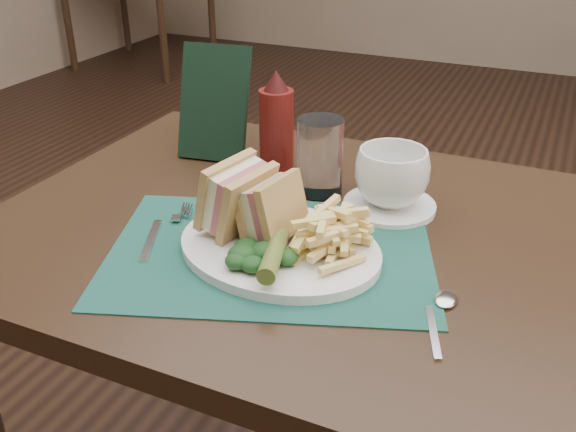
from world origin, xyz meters
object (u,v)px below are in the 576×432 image
at_px(sandwich_half_a, 225,192).
at_px(check_presenter, 214,103).
at_px(drinking_glass, 320,157).
at_px(ketchup_bottle, 276,122).
at_px(plate, 279,248).
at_px(placemat, 270,252).
at_px(table_bg_left, 141,13).
at_px(table_main, 284,397).
at_px(coffee_cup, 392,177).
at_px(sandwich_half_b, 259,203).
at_px(saucer, 389,206).

bearing_deg(sandwich_half_a, check_presenter, 133.90).
height_order(drinking_glass, ketchup_bottle, ketchup_bottle).
xyz_separation_m(sandwich_half_a, drinking_glass, (0.07, 0.20, -0.01)).
bearing_deg(plate, placemat, -162.81).
distance_m(table_bg_left, sandwich_half_a, 3.97).
height_order(table_main, drinking_glass, drinking_glass).
distance_m(placemat, coffee_cup, 0.24).
height_order(table_main, coffee_cup, coffee_cup).
bearing_deg(check_presenter, coffee_cup, -21.05).
relative_size(sandwich_half_b, drinking_glass, 0.72).
relative_size(sandwich_half_b, coffee_cup, 0.79).
bearing_deg(sandwich_half_a, table_bg_left, 139.43).
xyz_separation_m(sandwich_half_a, check_presenter, (-0.17, 0.27, 0.03)).
xyz_separation_m(coffee_cup, drinking_glass, (-0.13, 0.01, 0.01)).
bearing_deg(drinking_glass, table_bg_left, 130.73).
bearing_deg(ketchup_bottle, sandwich_half_a, -82.03).
height_order(table_main, ketchup_bottle, ketchup_bottle).
relative_size(table_bg_left, coffee_cup, 7.62).
bearing_deg(coffee_cup, drinking_glass, 174.88).
xyz_separation_m(coffee_cup, check_presenter, (-0.37, 0.09, 0.05)).
height_order(drinking_glass, check_presenter, check_presenter).
xyz_separation_m(table_main, sandwich_half_a, (-0.06, -0.08, 0.45)).
bearing_deg(table_main, check_presenter, 140.23).
bearing_deg(ketchup_bottle, placemat, -66.74).
bearing_deg(table_main, sandwich_half_a, -125.19).
bearing_deg(drinking_glass, sandwich_half_a, -109.96).
bearing_deg(placemat, coffee_cup, 60.23).
height_order(table_bg_left, saucer, saucer).
distance_m(coffee_cup, drinking_glass, 0.13).
bearing_deg(placemat, sandwich_half_b, 142.74).
xyz_separation_m(sandwich_half_a, ketchup_bottle, (-0.04, 0.25, 0.02)).
bearing_deg(table_bg_left, saucer, -47.97).
bearing_deg(ketchup_bottle, check_presenter, 172.60).
height_order(table_main, placemat, placemat).
height_order(sandwich_half_a, sandwich_half_b, sandwich_half_a).
bearing_deg(saucer, sandwich_half_b, -127.87).
bearing_deg(plate, saucer, 70.19).
bearing_deg(sandwich_half_a, coffee_cup, 54.22).
relative_size(table_main, table_bg_left, 1.00).
relative_size(table_main, coffee_cup, 7.62).
relative_size(plate, check_presenter, 1.40).
bearing_deg(drinking_glass, ketchup_bottle, 152.26).
bearing_deg(table_bg_left, table_main, -50.54).
relative_size(table_main, saucer, 6.00).
bearing_deg(saucer, table_bg_left, 132.03).
distance_m(table_main, ketchup_bottle, 0.51).
bearing_deg(coffee_cup, check_presenter, 167.06).
height_order(plate, drinking_glass, drinking_glass).
xyz_separation_m(table_bg_left, coffee_cup, (2.63, -2.92, 0.43)).
distance_m(table_bg_left, coffee_cup, 3.96).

